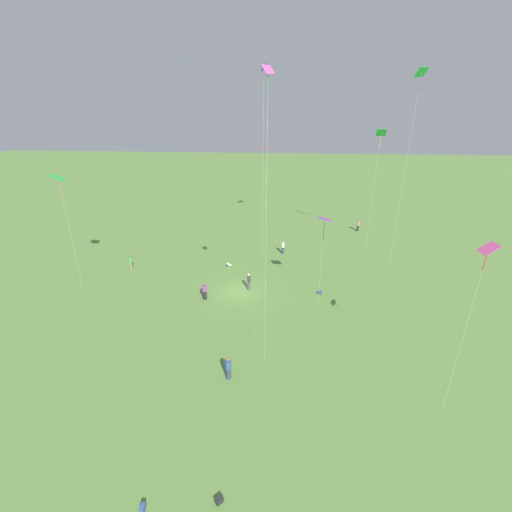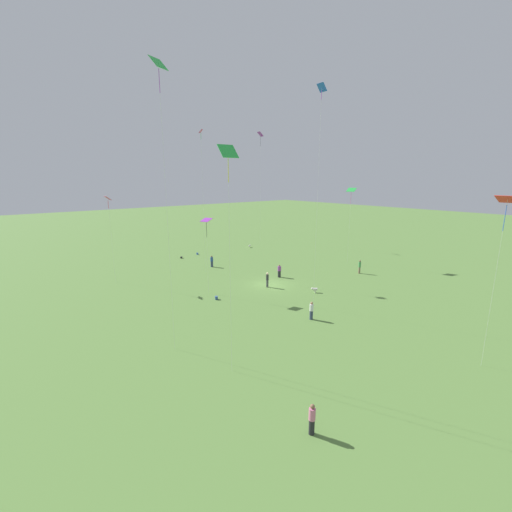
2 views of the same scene
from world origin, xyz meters
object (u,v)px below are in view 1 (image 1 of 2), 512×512
object	(u,v)px
kite_8	(381,138)
picnic_bag_2	(143,508)
person_1	(228,368)
kite_2	(486,257)
kite_1	(264,84)
person_0	(205,291)
kite_4	(268,113)
kite_5	(325,222)
dog_1	(229,265)
picnic_bag_0	(219,500)
kite_0	(420,84)
picnic_bag_1	(320,293)
person_4	(283,247)
person_5	(131,262)
kite_3	(266,150)
person_3	(358,225)
person_2	(249,282)
kite_7	(59,181)

from	to	relation	value
kite_8	picnic_bag_2	world-z (taller)	kite_8
person_1	kite_2	size ratio (longest dim) A/B	0.16
kite_1	picnic_bag_2	xyz separation A→B (m)	(29.00, -3.35, -18.95)
kite_8	kite_1	bearing A→B (deg)	68.66
person_0	kite_4	xyz separation A→B (m)	(8.27, 6.30, 15.79)
kite_5	person_1	bearing A→B (deg)	169.89
dog_1	picnic_bag_0	size ratio (longest dim) A/B	1.53
kite_0	picnic_bag_1	xyz separation A→B (m)	(7.23, -8.51, -18.85)
kite_8	picnic_bag_0	xyz separation A→B (m)	(32.63, -13.19, -13.70)
person_4	person_5	size ratio (longest dim) A/B	0.92
person_5	kite_3	size ratio (longest dim) A/B	0.16
picnic_bag_2	kite_4	bearing A→B (deg)	155.49
person_0	person_3	world-z (taller)	person_3
person_3	kite_2	bearing A→B (deg)	-28.87
person_4	dog_1	distance (m)	7.81
kite_0	kite_1	distance (m)	14.85
person_2	kite_7	size ratio (longest dim) A/B	0.16
person_1	kite_5	xyz separation A→B (m)	(-9.92, 6.74, 7.31)
person_5	picnic_bag_2	size ratio (longest dim) A/B	5.30
person_1	kite_5	distance (m)	14.05
kite_3	kite_1	bearing A→B (deg)	48.81
person_2	person_5	xyz separation A→B (m)	(-3.50, -13.80, 0.03)
kite_4	kite_8	size ratio (longest dim) A/B	1.28
person_2	kite_8	xyz separation A→B (m)	(-12.24, 14.00, 12.92)
person_3	kite_0	xyz separation A→B (m)	(12.70, 1.31, 18.16)
picnic_bag_2	kite_7	bearing A→B (deg)	-144.13
kite_7	person_1	bearing A→B (deg)	-95.58
kite_3	kite_5	world-z (taller)	kite_3
person_1	picnic_bag_2	distance (m)	9.00
person_4	dog_1	xyz separation A→B (m)	(4.90, -6.07, -0.46)
person_0	dog_1	distance (m)	7.23
dog_1	picnic_bag_2	distance (m)	26.01
kite_0	kite_2	world-z (taller)	kite_0
kite_2	kite_3	size ratio (longest dim) A/B	0.91
dog_1	kite_4	bearing A→B (deg)	66.06
kite_4	person_3	bearing A→B (deg)	68.84
person_0	person_1	distance (m)	11.01
kite_2	kite_4	size ratio (longest dim) A/B	0.57
person_2	picnic_bag_1	bearing A→B (deg)	82.41
person_3	kite_3	size ratio (longest dim) A/B	0.15
person_0	picnic_bag_1	xyz separation A→B (m)	(-1.89, 11.12, -0.65)
person_0	kite_8	size ratio (longest dim) A/B	0.11
person_1	picnic_bag_0	world-z (taller)	person_1
dog_1	person_3	bearing A→B (deg)	178.41
picnic_bag_1	kite_0	bearing A→B (deg)	130.38
person_0	kite_5	xyz separation A→B (m)	(0.35, 10.72, 7.32)
kite_0	kite_3	xyz separation A→B (m)	(-15.87, -15.45, -7.81)
kite_2	kite_7	size ratio (longest dim) A/B	0.94
person_0	kite_8	xyz separation A→B (m)	(-14.42, 18.03, 13.01)
person_2	kite_5	xyz separation A→B (m)	(2.52, 6.69, 7.22)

